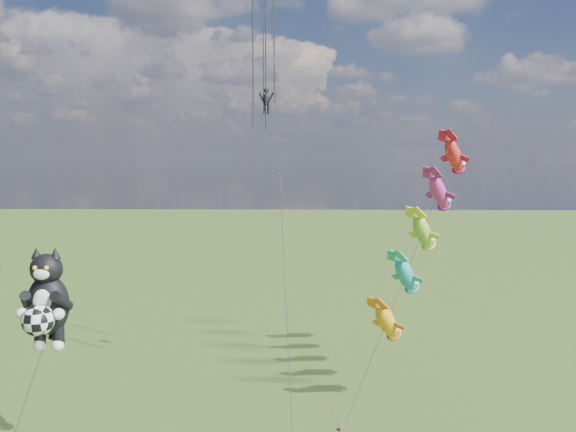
{
  "coord_description": "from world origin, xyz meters",
  "views": [
    {
      "loc": [
        9.66,
        -30.48,
        14.04
      ],
      "look_at": [
        8.54,
        8.18,
        10.65
      ],
      "focal_mm": 40.0,
      "sensor_mm": 36.0,
      "label": 1
    }
  ],
  "objects": [
    {
      "name": "fish_windsock_rig",
      "position": [
        16.81,
        8.97,
        9.59
      ],
      "size": [
        9.51,
        12.96,
        17.06
      ],
      "rotation": [
        0.0,
        0.0,
        -0.31
      ],
      "color": "brown",
      "rests_on": "ground"
    },
    {
      "name": "cat_kite_rig",
      "position": [
        -2.6,
        -1.17,
        7.42
      ],
      "size": [
        2.7,
        4.03,
        9.95
      ],
      "rotation": [
        0.0,
        0.0,
        -0.43
      ],
      "color": "brown",
      "rests_on": "ground"
    },
    {
      "name": "parafoil_rig",
      "position": [
        7.25,
        8.4,
        19.43
      ],
      "size": [
        3.1,
        17.37,
        26.43
      ],
      "rotation": [
        0.0,
        0.0,
        0.2
      ],
      "color": "brown",
      "rests_on": "ground"
    }
  ]
}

